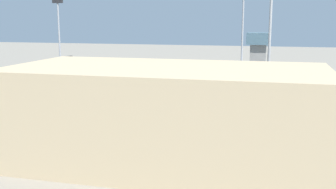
# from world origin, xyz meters

# --- Properties ---
(ground_plane) EXTENTS (400.00, 400.00, 0.00)m
(ground_plane) POSITION_xyz_m (0.00, 0.00, 0.00)
(ground_plane) COLOR gray
(track_bed_0) EXTENTS (140.00, 2.80, 0.12)m
(track_bed_0) POSITION_xyz_m (0.00, -12.50, 0.06)
(track_bed_0) COLOR #4C443D
(track_bed_0) RESTS_ON ground_plane
(track_bed_1) EXTENTS (140.00, 2.80, 0.12)m
(track_bed_1) POSITION_xyz_m (0.00, -7.50, 0.06)
(track_bed_1) COLOR #4C443D
(track_bed_1) RESTS_ON ground_plane
(track_bed_2) EXTENTS (140.00, 2.80, 0.12)m
(track_bed_2) POSITION_xyz_m (0.00, -2.50, 0.06)
(track_bed_2) COLOR #3D3833
(track_bed_2) RESTS_ON ground_plane
(track_bed_3) EXTENTS (140.00, 2.80, 0.12)m
(track_bed_3) POSITION_xyz_m (0.00, 2.50, 0.06)
(track_bed_3) COLOR #4C443D
(track_bed_3) RESTS_ON ground_plane
(track_bed_4) EXTENTS (140.00, 2.80, 0.12)m
(track_bed_4) POSITION_xyz_m (0.00, 7.50, 0.06)
(track_bed_4) COLOR #3D3833
(track_bed_4) RESTS_ON ground_plane
(track_bed_5) EXTENTS (140.00, 2.80, 0.12)m
(track_bed_5) POSITION_xyz_m (0.00, 12.50, 0.06)
(track_bed_5) COLOR #3D3833
(track_bed_5) RESTS_ON ground_plane
(train_on_track_5) EXTENTS (95.60, 3.06, 5.00)m
(train_on_track_5) POSITION_xyz_m (8.35, 12.50, 2.61)
(train_on_track_5) COLOR #A8AAB2
(train_on_track_5) RESTS_ON ground_plane
(train_on_track_0) EXTENTS (71.40, 3.00, 5.00)m
(train_on_track_0) POSITION_xyz_m (13.22, -12.50, 2.62)
(train_on_track_0) COLOR #B7BABF
(train_on_track_0) RESTS_ON ground_plane
(train_on_track_4) EXTENTS (10.00, 3.00, 5.00)m
(train_on_track_4) POSITION_xyz_m (14.65, 7.50, 2.16)
(train_on_track_4) COLOR gold
(train_on_track_4) RESTS_ON ground_plane
(light_mast_0) EXTENTS (2.80, 0.70, 23.64)m
(light_mast_0) POSITION_xyz_m (31.67, -15.16, 15.37)
(light_mast_0) COLOR #9EA0A5
(light_mast_0) RESTS_ON ground_plane
(light_mast_1) EXTENTS (2.80, 0.70, 23.45)m
(light_mast_1) POSITION_xyz_m (-22.93, 15.32, 15.27)
(light_mast_1) COLOR #9EA0A5
(light_mast_1) RESTS_ON ground_plane
(light_mast_2) EXTENTS (2.80, 0.70, 24.20)m
(light_mast_2) POSITION_xyz_m (-16.37, -14.76, 15.68)
(light_mast_2) COLOR #9EA0A5
(light_mast_2) RESTS_ON ground_plane
(signal_gantry) EXTENTS (0.70, 30.00, 8.80)m
(signal_gantry) POSITION_xyz_m (28.35, 0.00, 7.55)
(signal_gantry) COLOR #4C4742
(signal_gantry) RESTS_ON ground_plane
(maintenance_shed) EXTENTS (40.07, 19.97, 12.50)m
(maintenance_shed) POSITION_xyz_m (-10.63, 34.13, 6.25)
(maintenance_shed) COLOR tan
(maintenance_shed) RESTS_ON ground_plane
(control_tower) EXTENTS (6.00, 6.00, 14.95)m
(control_tower) POSITION_xyz_m (-19.84, -24.30, 8.67)
(control_tower) COLOR gray
(control_tower) RESTS_ON ground_plane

